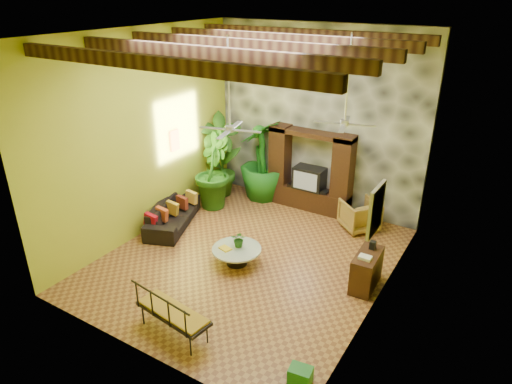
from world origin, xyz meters
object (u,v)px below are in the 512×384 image
Objects in this scene: tall_plant_c at (263,160)px; sofa at (173,214)px; ceiling_fan_back at (345,113)px; entertainment_center at (310,176)px; side_console at (366,270)px; tall_plant_b at (212,170)px; wicker_armchair at (359,215)px; tall_plant_a at (220,156)px; coffee_table at (237,254)px; ceiling_fan_front at (230,119)px; iron_bench at (170,312)px; green_bin at (300,376)px.

sofa is at bearing -112.15° from tall_plant_c.
sofa is at bearing -168.05° from ceiling_fan_back.
side_console is at bearing -46.22° from entertainment_center.
entertainment_center is 1.10× the size of tall_plant_b.
wicker_armchair reaches higher than side_console.
tall_plant_c is (-1.47, -0.06, 0.23)m from entertainment_center.
coffee_table is at bearing -49.18° from tall_plant_a.
entertainment_center reaches higher than wicker_armchair.
ceiling_fan_front is 2.41m from ceiling_fan_back.
tall_plant_c reaches higher than coffee_table.
tall_plant_b reaches higher than side_console.
tall_plant_a is at bearing 129.48° from ceiling_fan_front.
sofa is 3.11m from tall_plant_c.
ceiling_fan_back is 3.91m from coffee_table.
ceiling_fan_front is at bearing -93.24° from entertainment_center.
ceiling_fan_back reaches higher than tall_plant_b.
ceiling_fan_front reaches higher than sofa.
tall_plant_c is (1.13, 2.77, 0.88)m from sofa.
iron_bench reaches higher than coffee_table.
green_bin is at bearing -44.80° from tall_plant_a.
side_console is at bearing 90.00° from green_bin.
coffee_table is at bearing -168.07° from side_console.
wicker_armchair is 3.25m from tall_plant_c.
sofa is at bearing -96.89° from tall_plant_b.
side_console is (2.85, 0.77, -3.01)m from ceiling_fan_front.
sofa is 2.43m from tall_plant_a.
ceiling_fan_back is at bearing 41.63° from ceiling_fan_front.
ceiling_fan_back reaches higher than side_console.
tall_plant_a is 1.60× the size of iron_bench.
ceiling_fan_front is 4.89m from green_bin.
ceiling_fan_front is at bearing 9.55° from wicker_armchair.
tall_plant_b is at bearing 138.09° from green_bin.
green_bin is at bearing -38.81° from ceiling_fan_front.
coffee_table is (0.06, 0.06, -3.15)m from ceiling_fan_front.
tall_plant_b is (-4.01, 0.65, -2.32)m from ceiling_fan_back.
iron_bench is (0.37, -2.52, -2.86)m from ceiling_fan_front.
iron_bench is (2.80, -5.47, -0.71)m from tall_plant_a.
tall_plant_b is 3.26m from coffee_table.
tall_plant_c is at bearing -56.37° from wicker_armchair.
tall_plant_a is 6.86× the size of green_bin.
entertainment_center is at bearing 86.76° from ceiling_fan_front.
tall_plant_b is 5.97× the size of green_bin.
wicker_armchair reaches higher than sofa.
ceiling_fan_front is 5.11× the size of green_bin.
entertainment_center is at bearing -64.16° from wicker_armchair.
tall_plant_a is 5.78m from side_console.
ceiling_fan_front reaches higher than entertainment_center.
entertainment_center is 1.10× the size of sofa.
entertainment_center is at bearing 131.44° from side_console.
ceiling_fan_back is at bearing 105.10° from green_bin.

